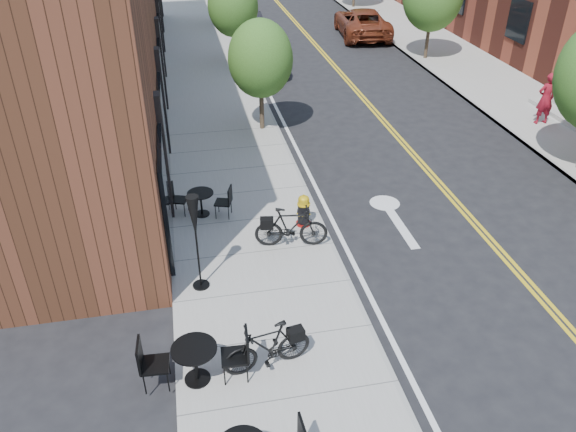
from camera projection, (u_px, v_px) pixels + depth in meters
ground at (350, 284)px, 12.81m from camera, size 120.00×120.00×0.00m
sidewalk_near at (221, 122)px, 20.76m from camera, size 4.00×70.00×0.12m
sidewalk_far at (516, 99)px, 22.76m from camera, size 4.00×70.00×0.12m
building_near at (88, 7)px, 21.51m from camera, size 5.00×28.00×7.00m
tree_near_a at (260, 59)px, 18.81m from camera, size 2.20×2.20×3.81m
tree_near_b at (233, 6)px, 25.40m from camera, size 2.30×2.30×3.98m
fire_hydrant at (304, 211)px, 14.50m from camera, size 0.47×0.47×0.89m
bicycle_left at (267, 347)px, 10.28m from camera, size 1.75×0.77×1.02m
bicycle_right at (291, 227)px, 13.62m from camera, size 1.85×0.79×1.07m
bistro_set_b at (195, 359)px, 10.01m from camera, size 1.92×0.87×1.03m
bistro_set_c at (201, 200)px, 14.91m from camera, size 1.66×0.89×0.87m
patio_umbrella at (195, 224)px, 11.69m from camera, size 0.37×0.37×2.31m
parked_car_a at (268, 55)px, 25.90m from camera, size 1.89×4.19×1.40m
parked_car_b at (249, 25)px, 31.03m from camera, size 1.50×3.94×1.28m
parked_car_c at (236, 1)px, 36.37m from camera, size 2.17×4.77×1.35m
parked_car_far at (362, 22)px, 31.01m from camera, size 3.12×5.69×1.51m
pedestrian at (546, 99)px, 20.02m from camera, size 0.68×0.45×1.87m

